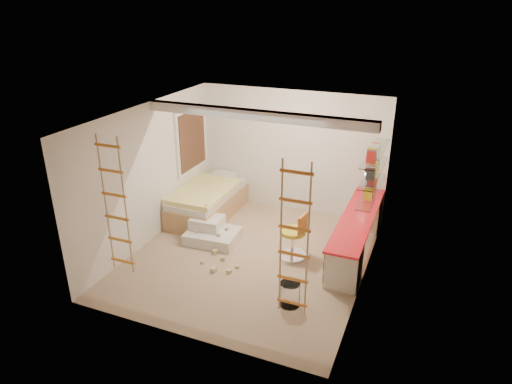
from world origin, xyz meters
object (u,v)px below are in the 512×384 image
at_px(bed, 208,201).
at_px(desk, 357,233).
at_px(play_platform, 211,232).
at_px(swivel_chair, 294,241).

bearing_deg(bed, desk, -6.49).
bearing_deg(desk, play_platform, -168.06).
bearing_deg(desk, bed, 173.51).
relative_size(desk, bed, 1.40).
height_order(desk, play_platform, desk).
distance_m(swivel_chair, play_platform, 1.66).
height_order(desk, swivel_chair, swivel_chair).
bearing_deg(play_platform, bed, 120.97).
distance_m(bed, play_platform, 1.09).
relative_size(desk, play_platform, 2.79).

